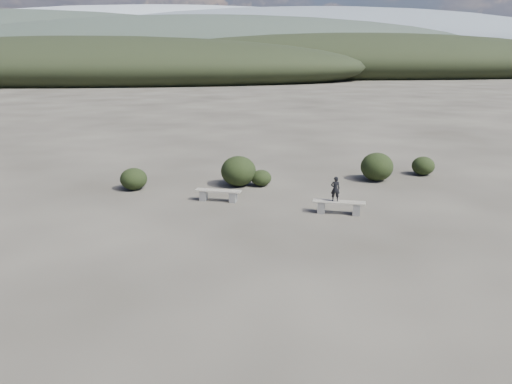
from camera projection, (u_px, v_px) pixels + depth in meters
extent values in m
plane|color=#322D27|center=(283.00, 265.00, 13.64)|extent=(1200.00, 1200.00, 0.00)
cube|color=slate|center=(204.00, 195.00, 19.53)|extent=(0.34, 0.40, 0.40)
cube|color=slate|center=(233.00, 197.00, 19.30)|extent=(0.34, 0.40, 0.40)
cube|color=gray|center=(218.00, 191.00, 19.35)|extent=(1.82, 0.87, 0.05)
cube|color=slate|center=(321.00, 207.00, 18.01)|extent=(0.35, 0.42, 0.42)
cube|color=slate|center=(356.00, 209.00, 17.77)|extent=(0.35, 0.42, 0.42)
cube|color=gray|center=(339.00, 202.00, 17.83)|extent=(1.90, 0.90, 0.05)
imported|color=black|center=(335.00, 189.00, 17.72)|extent=(0.35, 0.24, 0.91)
ellipsoid|color=black|center=(134.00, 179.00, 21.00)|extent=(1.13, 1.13, 0.92)
ellipsoid|color=black|center=(238.00, 171.00, 21.56)|extent=(1.52, 1.52, 1.30)
ellipsoid|color=black|center=(261.00, 178.00, 21.60)|extent=(0.89, 0.89, 0.71)
ellipsoid|color=black|center=(377.00, 167.00, 22.44)|extent=(1.45, 1.45, 1.27)
ellipsoid|color=black|center=(423.00, 166.00, 23.51)|extent=(1.06, 1.06, 0.88)
ellipsoid|color=black|center=(91.00, 68.00, 97.05)|extent=(110.00, 40.00, 12.00)
ellipsoid|color=black|center=(361.00, 63.00, 121.31)|extent=(120.00, 44.00, 14.00)
ellipsoid|color=#2D372D|center=(215.00, 53.00, 165.61)|extent=(190.00, 64.00, 24.00)
ellipsoid|color=#2D372D|center=(4.00, 49.00, 214.85)|extent=(240.00, 80.00, 32.00)
ellipsoid|color=slate|center=(327.00, 45.00, 304.72)|extent=(340.00, 110.00, 44.00)
ellipsoid|color=#97A0AA|center=(173.00, 43.00, 391.20)|extent=(460.00, 140.00, 56.00)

